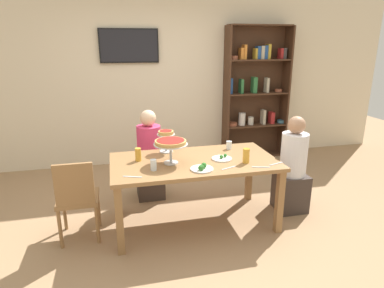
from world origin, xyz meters
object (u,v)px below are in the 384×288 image
(bookshelf, at_px, (255,91))
(chair_head_west, at_px, (77,197))
(personal_pizza_stand, at_px, (166,136))
(salad_plate_far_diner, at_px, (202,168))
(dining_table, at_px, (194,168))
(cutlery_knife_near, at_px, (133,177))
(beer_glass_amber_tall, at_px, (246,156))
(diner_far_left, at_px, (150,161))
(diner_head_east, at_px, (292,171))
(cutlery_fork_far, at_px, (276,164))
(beer_glass_amber_short, at_px, (138,155))
(salad_plate_near_diner, at_px, (222,158))
(cutlery_knife_far, at_px, (229,168))
(cutlery_fork_near, at_px, (261,167))
(deep_dish_pizza_stand, at_px, (171,144))
(water_glass_clear_near, at_px, (229,145))
(television, at_px, (129,46))
(water_glass_clear_far, at_px, (153,165))

(bookshelf, relative_size, chair_head_west, 2.54)
(personal_pizza_stand, relative_size, salad_plate_far_diner, 1.10)
(dining_table, distance_m, cutlery_knife_near, 0.75)
(dining_table, bearing_deg, beer_glass_amber_tall, -21.70)
(diner_far_left, distance_m, chair_head_west, 1.17)
(diner_head_east, bearing_deg, cutlery_fork_far, 40.01)
(beer_glass_amber_short, bearing_deg, diner_far_left, 74.18)
(salad_plate_near_diner, relative_size, cutlery_knife_near, 1.20)
(personal_pizza_stand, height_order, cutlery_knife_near, personal_pizza_stand)
(dining_table, bearing_deg, cutlery_knife_far, -47.82)
(beer_glass_amber_tall, bearing_deg, cutlery_fork_near, -59.53)
(salad_plate_near_diner, bearing_deg, dining_table, 171.97)
(diner_head_east, bearing_deg, cutlery_fork_near, 33.13)
(diner_far_left, xyz_separation_m, deep_dish_pizza_stand, (0.14, -0.81, 0.46))
(salad_plate_near_diner, distance_m, cutlery_fork_near, 0.44)
(chair_head_west, relative_size, beer_glass_amber_short, 6.27)
(bookshelf, xyz_separation_m, cutlery_fork_near, (-0.97, -2.38, -0.40))
(chair_head_west, bearing_deg, dining_table, 3.33)
(diner_far_left, xyz_separation_m, beer_glass_amber_short, (-0.19, -0.65, 0.32))
(dining_table, distance_m, salad_plate_far_diner, 0.31)
(diner_far_left, bearing_deg, diner_head_east, 64.75)
(cutlery_fork_far, bearing_deg, salad_plate_far_diner, 160.79)
(beer_glass_amber_short, distance_m, cutlery_knife_near, 0.45)
(personal_pizza_stand, bearing_deg, water_glass_clear_near, -5.20)
(deep_dish_pizza_stand, xyz_separation_m, cutlery_fork_near, (0.86, -0.33, -0.21))
(salad_plate_far_diner, relative_size, cutlery_fork_near, 1.27)
(chair_head_west, bearing_deg, cutlery_fork_near, -9.18)
(water_glass_clear_near, bearing_deg, dining_table, -150.13)
(cutlery_fork_near, height_order, cutlery_fork_far, same)
(deep_dish_pizza_stand, height_order, beer_glass_amber_tall, deep_dish_pizza_stand)
(cutlery_fork_near, relative_size, cutlery_knife_near, 1.00)
(cutlery_knife_near, distance_m, cutlery_fork_far, 1.46)
(chair_head_west, distance_m, cutlery_fork_far, 2.03)
(cutlery_fork_far, distance_m, cutlery_knife_far, 0.51)
(television, xyz_separation_m, water_glass_clear_near, (0.99, -1.83, -1.10))
(chair_head_west, height_order, water_glass_clear_far, chair_head_west)
(diner_far_left, bearing_deg, cutlery_fork_far, 47.59)
(diner_far_left, relative_size, cutlery_knife_near, 6.39)
(chair_head_west, height_order, beer_glass_amber_short, beer_glass_amber_short)
(cutlery_fork_far, bearing_deg, television, 100.14)
(television, height_order, beer_glass_amber_short, television)
(deep_dish_pizza_stand, distance_m, cutlery_knife_far, 0.64)
(bookshelf, bearing_deg, diner_far_left, -147.65)
(cutlery_knife_far, bearing_deg, chair_head_west, 150.60)
(bookshelf, relative_size, salad_plate_near_diner, 10.26)
(bookshelf, relative_size, deep_dish_pizza_stand, 6.29)
(beer_glass_amber_tall, relative_size, water_glass_clear_far, 1.40)
(cutlery_fork_near, bearing_deg, bookshelf, 84.89)
(bookshelf, bearing_deg, salad_plate_far_diner, -124.08)
(beer_glass_amber_short, bearing_deg, cutlery_knife_far, -26.58)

